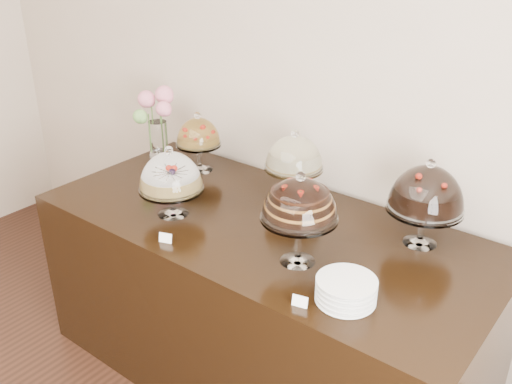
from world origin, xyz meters
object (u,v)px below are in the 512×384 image
Objects in this scene: cake_stand_cheesecake at (294,156)px; cake_stand_dark_choco at (427,192)px; flower_vase at (157,118)px; plate_stack at (346,291)px; cake_stand_sugar_sponge at (171,175)px; display_counter at (262,301)px; cake_stand_fruit_tart at (198,135)px; cake_stand_choco_layer at (300,203)px.

cake_stand_dark_choco is at bearing 0.51° from cake_stand_cheesecake.
cake_stand_cheesecake is at bearing -0.52° from flower_vase.
cake_stand_sugar_sponge is at bearing 174.50° from plate_stack.
cake_stand_dark_choco is at bearing 24.31° from cake_stand_sugar_sponge.
cake_stand_sugar_sponge is at bearing -153.92° from display_counter.
cake_stand_dark_choco reaches higher than cake_stand_fruit_tart.
flower_vase is at bearing 160.87° from cake_stand_choco_layer.
cake_stand_fruit_tart is at bearing -1.57° from flower_vase.
cake_stand_cheesecake is 0.91× the size of flower_vase.
plate_stack is (1.27, -0.57, -0.16)m from cake_stand_fruit_tart.
flower_vase reaches higher than cake_stand_cheesecake.
flower_vase is at bearing 164.10° from display_counter.
cake_stand_dark_choco is at bearing 52.98° from cake_stand_choco_layer.
display_counter is at bearing -22.69° from cake_stand_fruit_tart.
cake_stand_sugar_sponge is at bearing -155.69° from cake_stand_dark_choco.
display_counter is at bearing 154.58° from plate_stack.
plate_stack is (1.62, -0.58, -0.19)m from flower_vase.
plate_stack is (0.61, -0.29, 0.50)m from display_counter.
cake_stand_cheesecake is at bearing 93.80° from display_counter.
cake_stand_fruit_tart is 0.34m from flower_vase.
cake_stand_fruit_tart is (-0.64, -0.00, -0.04)m from cake_stand_cheesecake.
cake_stand_dark_choco is (1.06, 0.48, 0.04)m from cake_stand_sugar_sponge.
cake_stand_sugar_sponge is 0.84× the size of flower_vase.
cake_stand_choco_layer is at bearing 158.04° from plate_stack.
cake_stand_choco_layer is at bearing -127.02° from cake_stand_dark_choco.
cake_stand_choco_layer reaches higher than cake_stand_cheesecake.
cake_stand_dark_choco reaches higher than plate_stack.
flower_vase is at bearing 179.48° from cake_stand_cheesecake.
cake_stand_sugar_sponge is 0.77m from flower_vase.
cake_stand_fruit_tart is at bearing 155.98° from plate_stack.
cake_stand_cheesecake is 0.95× the size of cake_stand_dark_choco.
cake_stand_dark_choco is 1.66m from flower_vase.
cake_stand_fruit_tart is (-0.26, 0.47, 0.00)m from cake_stand_sugar_sponge.
plate_stack is at bearing -25.42° from display_counter.
display_counter is 0.84m from plate_stack.
cake_stand_dark_choco is 1.81× the size of plate_stack.
cake_stand_choco_layer is at bearing -19.13° from flower_vase.
cake_stand_fruit_tart is 1.54× the size of plate_stack.
flower_vase is at bearing 178.43° from cake_stand_fruit_tart.
cake_stand_cheesecake is at bearing 126.72° from cake_stand_choco_layer.
plate_stack reaches higher than display_counter.
cake_stand_sugar_sponge is at bearing -178.18° from cake_stand_choco_layer.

